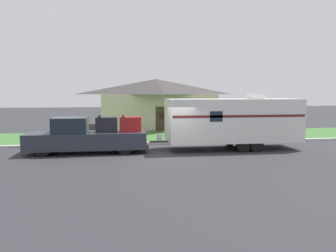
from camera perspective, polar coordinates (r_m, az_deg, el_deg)
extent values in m
plane|color=#2D2D33|center=(17.16, 0.64, -5.11)|extent=(120.00, 120.00, 0.00)
cube|color=beige|center=(20.81, -1.04, -3.00)|extent=(80.00, 0.30, 0.14)
cube|color=#3D6B33|center=(24.40, -2.18, -1.83)|extent=(80.00, 7.00, 0.03)
cube|color=beige|center=(31.87, -2.10, 2.75)|extent=(10.12, 7.91, 3.13)
pyramid|color=#3D3838|center=(31.83, -2.12, 6.87)|extent=(10.93, 8.55, 1.46)
cube|color=#4C3828|center=(28.01, -1.18, 1.28)|extent=(1.00, 0.06, 2.10)
cylinder|color=black|center=(17.86, -21.05, -3.60)|extent=(0.90, 0.28, 0.90)
cylinder|color=black|center=(19.37, -20.07, -2.86)|extent=(0.90, 0.28, 0.90)
cylinder|color=black|center=(17.44, -7.54, -3.48)|extent=(0.90, 0.28, 0.90)
cylinder|color=black|center=(18.99, -7.64, -2.73)|extent=(0.90, 0.28, 0.90)
cube|color=#282D38|center=(18.45, -18.45, -2.48)|extent=(3.42, 1.92, 0.88)
cube|color=#19232D|center=(18.26, -16.63, 0.18)|extent=(1.78, 1.77, 0.82)
cube|color=#282D38|center=(18.18, -8.58, -2.36)|extent=(2.90, 1.92, 0.88)
cube|color=#333333|center=(18.29, -3.83, -3.28)|extent=(0.12, 1.73, 0.20)
cube|color=black|center=(18.09, -10.64, 0.24)|extent=(1.15, 0.81, 0.80)
cube|color=black|center=(18.07, -11.84, 1.74)|extent=(0.10, 0.89, 0.08)
cube|color=maroon|center=(18.09, -6.60, 0.30)|extent=(1.15, 0.81, 0.80)
cube|color=black|center=(18.04, -7.79, 1.80)|extent=(0.10, 0.89, 0.08)
cylinder|color=black|center=(18.42, 12.91, -3.37)|extent=(0.72, 0.22, 0.72)
cylinder|color=black|center=(20.46, 10.64, -2.42)|extent=(0.72, 0.22, 0.72)
cylinder|color=black|center=(18.73, 15.18, -3.27)|extent=(0.72, 0.22, 0.72)
cylinder|color=black|center=(20.73, 12.72, -2.35)|extent=(0.72, 0.22, 0.72)
cube|color=silver|center=(19.21, 11.21, 1.04)|extent=(7.60, 2.48, 2.42)
cube|color=#5B1E1E|center=(18.02, 12.57, 1.67)|extent=(7.45, 0.01, 0.14)
cube|color=#383838|center=(18.34, -1.65, -2.73)|extent=(1.02, 0.12, 0.10)
cylinder|color=silver|center=(18.31, -1.49, -2.01)|extent=(0.28, 0.28, 0.36)
cube|color=silver|center=(19.66, 15.05, 5.00)|extent=(0.80, 0.68, 0.28)
cube|color=#19232D|center=(17.57, 8.41, 1.65)|extent=(0.70, 0.01, 0.56)
cylinder|color=brown|center=(21.66, -10.60, -1.36)|extent=(0.09, 0.09, 1.18)
cube|color=black|center=(21.59, -10.64, 0.47)|extent=(0.48, 0.20, 0.22)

